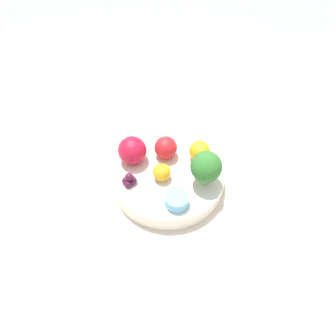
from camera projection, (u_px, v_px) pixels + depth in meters
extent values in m
plane|color=gray|center=(168.00, 188.00, 0.71)|extent=(6.00, 6.00, 0.00)
cube|color=beige|center=(168.00, 185.00, 0.70)|extent=(1.20, 1.20, 0.02)
cylinder|color=silver|center=(168.00, 177.00, 0.68)|extent=(0.23, 0.23, 0.04)
cylinder|color=#99C17A|center=(205.00, 178.00, 0.64)|extent=(0.02, 0.02, 0.03)
sphere|color=#2D6B28|center=(206.00, 167.00, 0.61)|extent=(0.06, 0.06, 0.06)
sphere|color=red|center=(166.00, 148.00, 0.67)|extent=(0.05, 0.05, 0.05)
sphere|color=#B7142D|center=(132.00, 150.00, 0.66)|extent=(0.06, 0.06, 0.06)
sphere|color=orange|center=(162.00, 172.00, 0.64)|extent=(0.04, 0.04, 0.04)
sphere|color=orange|center=(200.00, 151.00, 0.67)|extent=(0.04, 0.04, 0.04)
sphere|color=#47142D|center=(126.00, 181.00, 0.64)|extent=(0.02, 0.02, 0.02)
sphere|color=#47142D|center=(128.00, 184.00, 0.63)|extent=(0.02, 0.02, 0.02)
sphere|color=#47142D|center=(133.00, 181.00, 0.64)|extent=(0.02, 0.02, 0.02)
sphere|color=#47142D|center=(131.00, 178.00, 0.64)|extent=(0.02, 0.02, 0.02)
sphere|color=#47142D|center=(129.00, 177.00, 0.63)|extent=(0.02, 0.02, 0.02)
cylinder|color=#66B2DB|center=(177.00, 200.00, 0.61)|extent=(0.05, 0.05, 0.02)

